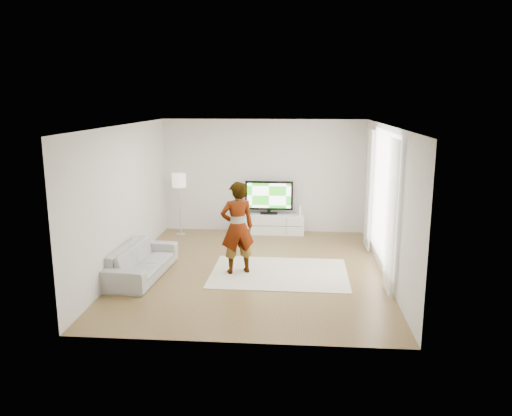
# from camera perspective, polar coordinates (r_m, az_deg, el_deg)

# --- Properties ---
(floor) EXTENTS (6.00, 6.00, 0.00)m
(floor) POSITION_cam_1_polar(r_m,az_deg,el_deg) (9.85, -0.31, -7.08)
(floor) COLOR olive
(floor) RESTS_ON ground
(ceiling) EXTENTS (6.00, 6.00, 0.00)m
(ceiling) POSITION_cam_1_polar(r_m,az_deg,el_deg) (9.30, -0.33, 9.41)
(ceiling) COLOR white
(ceiling) RESTS_ON wall_back
(wall_left) EXTENTS (0.02, 6.00, 2.80)m
(wall_left) POSITION_cam_1_polar(r_m,az_deg,el_deg) (10.00, -14.75, 1.12)
(wall_left) COLOR silver
(wall_left) RESTS_ON floor
(wall_right) EXTENTS (0.02, 6.00, 2.80)m
(wall_right) POSITION_cam_1_polar(r_m,az_deg,el_deg) (9.60, 14.72, 0.66)
(wall_right) COLOR silver
(wall_right) RESTS_ON floor
(wall_back) EXTENTS (5.00, 0.02, 2.80)m
(wall_back) POSITION_cam_1_polar(r_m,az_deg,el_deg) (12.42, 0.85, 3.66)
(wall_back) COLOR silver
(wall_back) RESTS_ON floor
(wall_front) EXTENTS (5.00, 0.02, 2.80)m
(wall_front) POSITION_cam_1_polar(r_m,az_deg,el_deg) (6.58, -2.53, -4.25)
(wall_front) COLOR silver
(wall_front) RESTS_ON floor
(window) EXTENTS (0.01, 2.60, 2.50)m
(window) POSITION_cam_1_polar(r_m,az_deg,el_deg) (9.88, 14.33, 1.30)
(window) COLOR white
(window) RESTS_ON wall_right
(curtain_near) EXTENTS (0.04, 0.70, 2.60)m
(curtain_near) POSITION_cam_1_polar(r_m,az_deg,el_deg) (8.63, 15.19, -0.99)
(curtain_near) COLOR white
(curtain_near) RESTS_ON floor
(curtain_far) EXTENTS (0.04, 0.70, 2.60)m
(curtain_far) POSITION_cam_1_polar(r_m,az_deg,el_deg) (11.14, 12.80, 2.09)
(curtain_far) COLOR white
(curtain_far) RESTS_ON floor
(media_console) EXTENTS (1.74, 0.49, 0.49)m
(media_console) POSITION_cam_1_polar(r_m,az_deg,el_deg) (12.41, 1.48, -1.79)
(media_console) COLOR white
(media_console) RESTS_ON floor
(television) EXTENTS (1.18, 0.23, 0.82)m
(television) POSITION_cam_1_polar(r_m,az_deg,el_deg) (12.29, 1.51, 1.36)
(television) COLOR black
(television) RESTS_ON media_console
(game_console) EXTENTS (0.07, 0.17, 0.22)m
(game_console) POSITION_cam_1_polar(r_m,az_deg,el_deg) (12.32, 5.02, -0.24)
(game_console) COLOR white
(game_console) RESTS_ON media_console
(potted_plant) EXTENTS (0.30, 0.30, 0.41)m
(potted_plant) POSITION_cam_1_polar(r_m,az_deg,el_deg) (12.37, -1.93, 0.30)
(potted_plant) COLOR #3F7238
(potted_plant) RESTS_ON media_console
(rug) EXTENTS (2.63, 1.91, 0.01)m
(rug) POSITION_cam_1_polar(r_m,az_deg,el_deg) (9.67, 2.66, -7.43)
(rug) COLOR beige
(rug) RESTS_ON floor
(player) EXTENTS (0.76, 0.63, 1.77)m
(player) POSITION_cam_1_polar(r_m,az_deg,el_deg) (9.44, -2.15, -2.25)
(player) COLOR #334772
(player) RESTS_ON rug
(sofa) EXTENTS (0.93, 2.06, 0.59)m
(sofa) POSITION_cam_1_polar(r_m,az_deg,el_deg) (9.68, -12.91, -5.93)
(sofa) COLOR #AAAAA5
(sofa) RESTS_ON floor
(floor_lamp) EXTENTS (0.34, 0.34, 1.52)m
(floor_lamp) POSITION_cam_1_polar(r_m,az_deg,el_deg) (12.21, -8.79, 2.83)
(floor_lamp) COLOR silver
(floor_lamp) RESTS_ON floor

